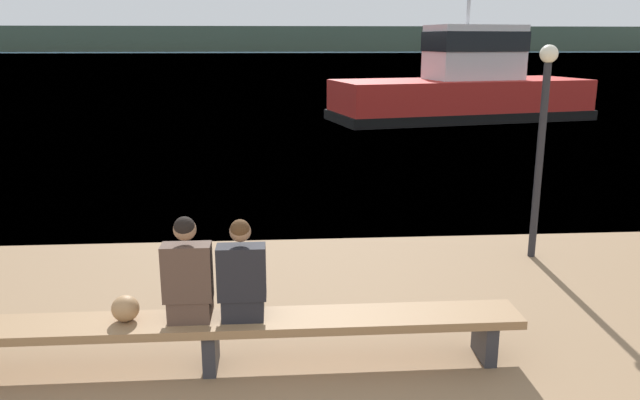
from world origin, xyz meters
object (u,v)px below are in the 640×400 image
Objects in this scene: tugboat_red at (463,90)px; deck_lamp_post at (542,127)px; person_left at (188,277)px; shopping_bag at (125,308)px; bench_main at (210,328)px; person_right at (242,278)px.

deck_lamp_post is (-3.68, -15.80, 0.72)m from tugboat_red.
person_left reaches higher than shopping_bag.
deck_lamp_post is at bearing 33.63° from bench_main.
shopping_bag is (-0.76, 0.02, 0.21)m from bench_main.
tugboat_red is at bearing 76.87° from deck_lamp_post.
person_right is 0.33× the size of deck_lamp_post.
person_left is at bearing -179.77° from person_right.
bench_main is 0.54m from person_left.
bench_main is 23.32× the size of shopping_bag.
shopping_bag is at bearing 179.54° from person_right.
shopping_bag is at bearing 142.61° from tugboat_red.
tugboat_red is at bearing 64.95° from shopping_bag.
person_left is at bearing -147.57° from deck_lamp_post.
person_right is 0.09× the size of tugboat_red.
bench_main is at bearing -4.67° from person_left.
tugboat_red reaches higher than deck_lamp_post.
shopping_bag is 0.02× the size of tugboat_red.
deck_lamp_post is (5.01, 2.80, 1.24)m from shopping_bag.
deck_lamp_post reaches higher than person_left.
deck_lamp_post is at bearing 32.43° from person_left.
person_right is 1.10m from shopping_bag.
bench_main is at bearing -146.37° from deck_lamp_post.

